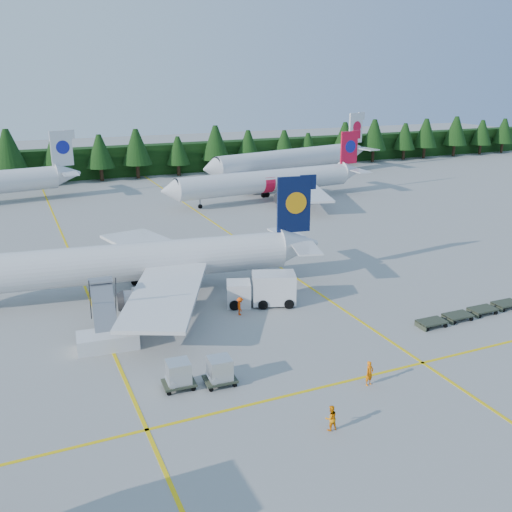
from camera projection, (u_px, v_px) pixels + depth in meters
name	position (u px, v px, depth m)	size (l,w,h in m)	color
ground	(309.00, 344.00, 43.71)	(320.00, 320.00, 0.00)	#999994
taxi_stripe_a	(84.00, 285.00, 55.76)	(0.25, 120.00, 0.01)	yellow
taxi_stripe_b	(269.00, 260.00, 63.45)	(0.25, 120.00, 0.01)	yellow
taxi_stripe_cross	(351.00, 380.00, 38.48)	(80.00, 0.25, 0.01)	yellow
treeline_hedge	(111.00, 162.00, 114.28)	(220.00, 4.00, 6.00)	black
airliner_navy	(118.00, 264.00, 52.24)	(35.63, 29.14, 10.38)	silver
airliner_red	(262.00, 182.00, 91.89)	(35.95, 29.49, 10.45)	silver
airliner_far_right	(285.00, 160.00, 112.02)	(40.22, 13.20, 11.92)	silver
airstairs	(107.00, 335.00, 43.16)	(4.70, 6.38, 4.05)	silver
service_truck	(261.00, 289.00, 50.71)	(6.46, 4.12, 2.93)	white
dolly_train	(470.00, 312.00, 48.44)	(11.01, 1.95, 0.13)	#313627
uld_pair	(199.00, 371.00, 37.41)	(4.84, 2.39, 1.62)	#313627
crew_a	(369.00, 373.00, 37.66)	(0.62, 0.41, 1.71)	orange
crew_b	(331.00, 418.00, 32.89)	(0.76, 0.59, 1.57)	orange
crew_c	(240.00, 306.00, 48.71)	(0.66, 0.45, 1.60)	#F24305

